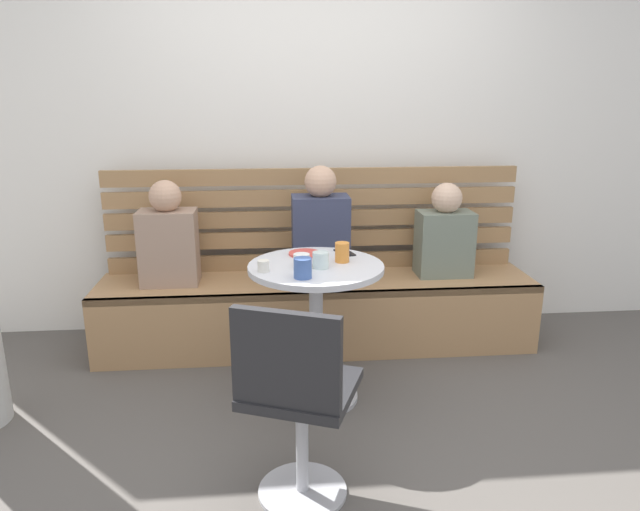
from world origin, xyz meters
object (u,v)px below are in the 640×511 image
object	(u,v)px
white_chair	(296,398)
booth_bench	(317,312)
cup_espresso_small	(263,266)
cup_mug_blue	(303,268)
person_child_left	(445,235)
cup_tumbler_orange	(342,252)
phone_on_table	(345,253)
plate_small	(305,254)
person_adult	(320,231)
cafe_table	(316,306)
person_child_middle	(168,239)
cup_glass_short	(321,260)
cup_ceramic_white	(302,261)

from	to	relation	value
white_chair	booth_bench	bearing A→B (deg)	82.03
cup_espresso_small	cup_mug_blue	world-z (taller)	cup_mug_blue
person_child_left	cup_tumbler_orange	size ratio (longest dim) A/B	5.90
phone_on_table	cup_tumbler_orange	bearing A→B (deg)	-118.63
person_child_left	plate_small	size ratio (longest dim) A/B	3.47
person_adult	plate_small	bearing A→B (deg)	-105.62
cafe_table	cup_mug_blue	bearing A→B (deg)	-110.68
person_child_middle	cup_mug_blue	world-z (taller)	person_child_middle
cup_glass_short	cup_espresso_small	bearing A→B (deg)	-173.23
white_chair	person_child_left	world-z (taller)	person_child_left
cafe_table	plate_small	distance (m)	0.30
cafe_table	cup_tumbler_orange	xyz separation A→B (m)	(0.14, 0.04, 0.27)
white_chair	person_child_left	bearing A→B (deg)	56.17
cafe_table	cup_ceramic_white	xyz separation A→B (m)	(-0.07, -0.05, 0.26)
cafe_table	cup_glass_short	xyz separation A→B (m)	(0.02, -0.06, 0.26)
cafe_table	person_child_left	xyz separation A→B (m)	(0.87, 0.71, 0.18)
cup_ceramic_white	cup_mug_blue	bearing A→B (deg)	-91.36
person_adult	cup_ceramic_white	xyz separation A→B (m)	(-0.15, -0.68, 0.02)
cup_ceramic_white	person_child_middle	bearing A→B (deg)	136.12
cup_tumbler_orange	cup_mug_blue	bearing A→B (deg)	-131.15
phone_on_table	cup_glass_short	bearing A→B (deg)	-137.34
cup_espresso_small	cup_ceramic_white	bearing A→B (deg)	13.42
person_child_middle	cup_glass_short	world-z (taller)	person_child_middle
cafe_table	person_child_middle	xyz separation A→B (m)	(-0.83, 0.68, 0.20)
cup_mug_blue	phone_on_table	xyz separation A→B (m)	(0.25, 0.40, -0.04)
person_adult	cup_ceramic_white	bearing A→B (deg)	-102.86
cup_tumbler_orange	booth_bench	bearing A→B (deg)	96.49
cup_ceramic_white	phone_on_table	world-z (taller)	cup_ceramic_white
person_child_middle	cup_ceramic_white	bearing A→B (deg)	-43.88
white_chair	cup_mug_blue	bearing A→B (deg)	83.92
person_adult	plate_small	xyz separation A→B (m)	(-0.12, -0.44, -0.01)
cup_glass_short	booth_bench	bearing A→B (deg)	86.35
cup_glass_short	cup_ceramic_white	bearing A→B (deg)	173.04
cafe_table	cup_mug_blue	distance (m)	0.35
person_child_left	person_child_middle	distance (m)	1.70
cafe_table	person_child_left	distance (m)	1.14
cafe_table	person_child_middle	distance (m)	1.09
booth_bench	plate_small	distance (m)	0.72
cup_espresso_small	person_child_middle	bearing A→B (deg)	126.52
cup_glass_short	cup_ceramic_white	distance (m)	0.09
person_child_middle	booth_bench	bearing A→B (deg)	-0.90
cup_tumbler_orange	phone_on_table	size ratio (longest dim) A/B	0.71
cup_mug_blue	person_child_left	bearing A→B (deg)	43.81
person_adult	booth_bench	bearing A→B (deg)	114.70
person_child_left	cup_tumbler_orange	xyz separation A→B (m)	(-0.74, -0.67, 0.09)
white_chair	phone_on_table	size ratio (longest dim) A/B	6.07
white_chair	cup_ceramic_white	world-z (taller)	white_chair
cup_glass_short	plate_small	xyz separation A→B (m)	(-0.06, 0.25, -0.03)
cup_ceramic_white	plate_small	bearing A→B (deg)	82.51
cafe_table	cup_tumbler_orange	distance (m)	0.31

